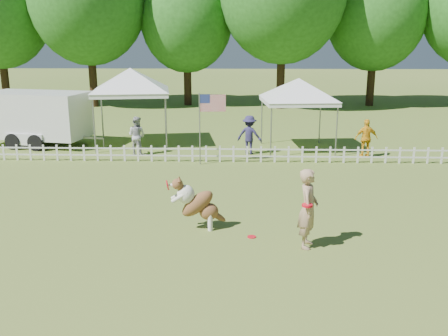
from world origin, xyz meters
The scene contains 16 objects.
ground centered at (0.00, 0.00, 0.00)m, with size 120.00×120.00×0.00m, color #3E601E.
picket_fence centered at (0.00, 7.00, 0.30)m, with size 22.00×0.08×0.60m, color silver, non-canonical shape.
handler centered at (1.96, -0.49, 0.88)m, with size 0.64×0.42×1.75m, color tan.
dog centered at (-0.49, 0.43, 0.64)m, with size 1.25×0.42×1.29m, color brown, non-canonical shape.
frisbee_on_turf centered at (0.77, -0.02, 0.01)m, with size 0.20×0.20×0.02m, color red.
canopy_tent_left centered at (-4.04, 9.91, 1.56)m, with size 3.03×3.03×3.13m, color white, non-canonical shape.
canopy_tent_right centered at (2.76, 9.12, 1.40)m, with size 2.71×2.71×2.80m, color white, non-canonical shape.
cargo_trailer centered at (-7.99, 9.73, 1.13)m, with size 5.15×2.26×2.26m, color silver, non-canonical shape.
flag_pole centered at (-0.94, 6.62, 1.28)m, with size 0.98×0.10×2.55m, color gray, non-canonical shape.
spectator_a centered at (-3.49, 8.07, 0.75)m, with size 0.72×0.56×1.49m, color #A8A7AC.
spectator_b centered at (0.85, 8.33, 0.75)m, with size 0.97×0.56×1.50m, color #27234B.
spectator_c centered at (5.25, 7.95, 0.73)m, with size 0.85×0.35×1.45m, color gold.
tree_left centered at (-9.00, 21.50, 6.00)m, with size 7.40×7.40×12.00m, color #225919, non-canonical shape.
tree_center_left centered at (-3.00, 22.50, 4.90)m, with size 6.00×6.00×9.80m, color #225919, non-canonical shape.
tree_center_right centered at (3.00, 21.00, 6.30)m, with size 7.60×7.60×12.60m, color #225919, non-canonical shape.
tree_right centered at (9.00, 22.50, 5.20)m, with size 6.20×6.20×10.40m, color #225919, non-canonical shape.
Camera 1 is at (0.48, -10.67, 4.47)m, focal length 40.00 mm.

